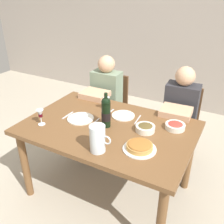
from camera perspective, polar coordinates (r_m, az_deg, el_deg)
ground_plane at (r=2.72m, az=-0.76°, el=-17.07°), size 8.00×8.00×0.00m
back_wall at (r=4.18m, az=16.01°, el=19.43°), size 8.00×0.10×2.80m
dining_table at (r=2.31m, az=-0.86°, el=-5.13°), size 1.50×1.00×0.76m
wine_bottle at (r=2.19m, az=-1.36°, el=-0.04°), size 0.08×0.08×0.32m
water_pitcher at (r=1.90m, az=-3.24°, el=-6.32°), size 0.17×0.12×0.22m
baked_tart at (r=1.95m, az=6.23°, el=-7.72°), size 0.26×0.26×0.06m
salad_bowl at (r=2.27m, az=14.04°, el=-3.04°), size 0.17×0.17×0.05m
olive_bowl at (r=2.19m, az=7.50°, el=-3.54°), size 0.17×0.17×0.06m
wine_glass_left_diner at (r=2.49m, az=-1.25°, el=2.43°), size 0.06×0.06×0.14m
wine_glass_right_diner at (r=2.32m, az=-15.84°, el=-0.47°), size 0.07×0.07×0.15m
dinner_plate_left_setting at (r=2.42m, az=2.54°, el=-0.81°), size 0.22×0.22×0.01m
dinner_plate_right_setting at (r=2.38m, az=-7.09°, el=-1.48°), size 0.25×0.25×0.01m
fork_left_setting at (r=2.48m, az=-0.57°, el=-0.10°), size 0.02×0.16×0.00m
knife_left_setting at (r=2.37m, az=5.80°, el=-1.71°), size 0.03×0.18×0.00m
knife_right_setting at (r=2.31m, az=-4.03°, el=-2.42°), size 0.01×0.18×0.00m
spoon_right_setting at (r=2.46m, az=-9.94°, el=-0.73°), size 0.02×0.16×0.00m
chair_left at (r=3.26m, az=-0.15°, el=1.72°), size 0.41×0.41×0.87m
diner_left at (r=3.02m, az=-2.22°, el=2.04°), size 0.35×0.51×1.16m
chair_right at (r=3.00m, az=15.25°, el=-1.76°), size 0.42×0.42×0.87m
diner_right at (r=2.73m, az=14.53°, el=-1.76°), size 0.35×0.52×1.16m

